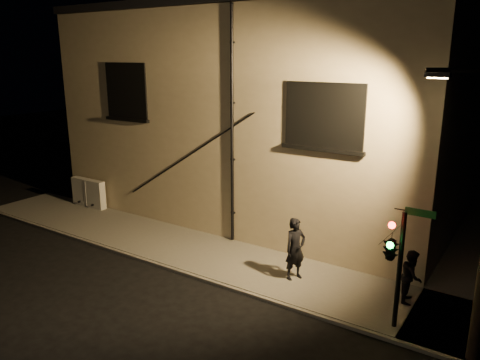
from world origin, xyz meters
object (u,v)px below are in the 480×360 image
Objects in this scene: utility_cabinet at (89,193)px; pedestrian_a at (295,249)px; pedestrian_b at (412,276)px; traffic_signal at (392,248)px.

pedestrian_a reaches higher than utility_cabinet.
pedestrian_a reaches higher than pedestrian_b.
pedestrian_a is 1.28× the size of pedestrian_b.
pedestrian_a is at bearing 160.89° from traffic_signal.
traffic_signal is at bearing -9.29° from utility_cabinet.
pedestrian_b is at bearing 83.22° from traffic_signal.
traffic_signal reaches higher than pedestrian_a.
pedestrian_a is 0.61× the size of traffic_signal.
pedestrian_b is at bearing -2.80° from utility_cabinet.
pedestrian_a is at bearing 90.37° from pedestrian_b.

